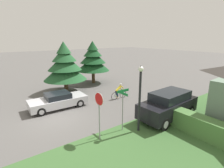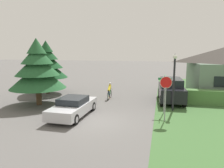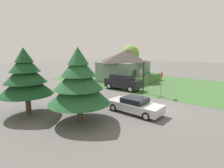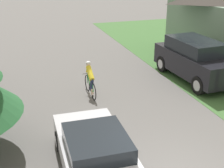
# 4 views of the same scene
# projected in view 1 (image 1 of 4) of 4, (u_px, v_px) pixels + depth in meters

# --- Properties ---
(ground_plane) EXTENTS (140.00, 140.00, 0.00)m
(ground_plane) POSITION_uv_depth(u_px,v_px,m) (56.00, 118.00, 12.80)
(ground_plane) COLOR #5B5956
(sedan_left_lane) EXTENTS (1.99, 4.64, 1.30)m
(sedan_left_lane) POSITION_uv_depth(u_px,v_px,m) (58.00, 101.00, 14.45)
(sedan_left_lane) COLOR #BCBCC1
(sedan_left_lane) RESTS_ON ground
(cyclist) EXTENTS (0.44, 1.78, 1.50)m
(cyclist) POSITION_uv_depth(u_px,v_px,m) (119.00, 92.00, 16.60)
(cyclist) COLOR black
(cyclist) RESTS_ON ground
(parked_suv_right) EXTENTS (2.23, 4.86, 1.99)m
(parked_suv_right) POSITION_uv_depth(u_px,v_px,m) (168.00, 105.00, 12.50)
(parked_suv_right) COLOR black
(parked_suv_right) RESTS_ON ground
(stop_sign) EXTENTS (0.74, 0.08, 2.82)m
(stop_sign) POSITION_uv_depth(u_px,v_px,m) (99.00, 107.00, 9.59)
(stop_sign) COLOR gray
(stop_sign) RESTS_ON ground
(street_lamp) EXTENTS (0.31, 0.31, 4.15)m
(street_lamp) POSITION_uv_depth(u_px,v_px,m) (140.00, 92.00, 10.40)
(street_lamp) COLOR black
(street_lamp) RESTS_ON ground
(street_name_sign) EXTENTS (0.90, 0.90, 2.68)m
(street_name_sign) POSITION_uv_depth(u_px,v_px,m) (123.00, 102.00, 10.64)
(street_name_sign) COLOR gray
(street_name_sign) RESTS_ON ground
(conifer_tall_near) EXTENTS (4.44, 4.44, 5.34)m
(conifer_tall_near) POSITION_uv_depth(u_px,v_px,m) (65.00, 65.00, 18.22)
(conifer_tall_near) COLOR #4C3823
(conifer_tall_near) RESTS_ON ground
(conifer_tall_far) EXTENTS (4.11, 4.11, 5.32)m
(conifer_tall_far) POSITION_uv_depth(u_px,v_px,m) (93.00, 59.00, 21.93)
(conifer_tall_far) COLOR #4C3823
(conifer_tall_far) RESTS_ON ground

